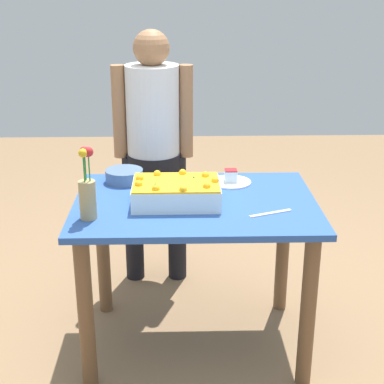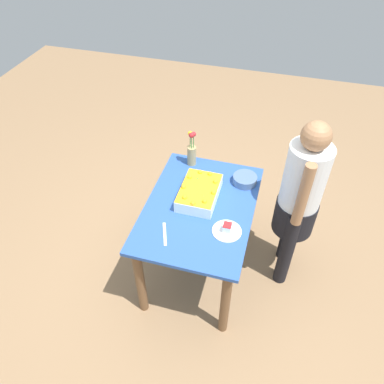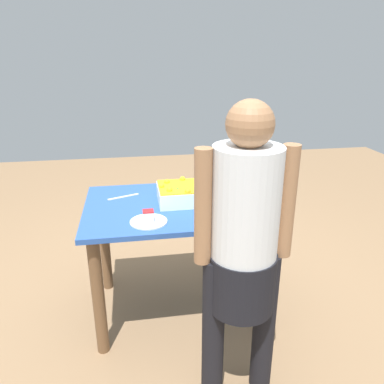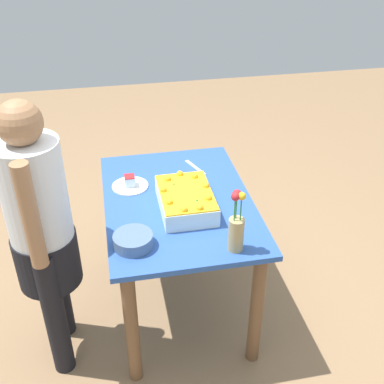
{
  "view_description": "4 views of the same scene",
  "coord_description": "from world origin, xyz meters",
  "px_view_note": "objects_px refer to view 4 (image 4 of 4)",
  "views": [
    {
      "loc": [
        -0.08,
        -2.54,
        1.78
      ],
      "look_at": [
        -0.01,
        0.05,
        0.8
      ],
      "focal_mm": 55.0,
      "sensor_mm": 36.0,
      "label": 1
    },
    {
      "loc": [
        1.89,
        0.47,
        2.76
      ],
      "look_at": [
        -0.02,
        -0.06,
        0.89
      ],
      "focal_mm": 35.0,
      "sensor_mm": 36.0,
      "label": 2
    },
    {
      "loc": [
        0.25,
        2.13,
        1.66
      ],
      "look_at": [
        -0.09,
        0.03,
        0.86
      ],
      "focal_mm": 35.0,
      "sensor_mm": 36.0,
      "label": 3
    },
    {
      "loc": [
        -2.16,
        0.35,
        2.22
      ],
      "look_at": [
        -0.06,
        -0.07,
        0.86
      ],
      "focal_mm": 45.0,
      "sensor_mm": 36.0,
      "label": 4
    }
  ],
  "objects_px": {
    "serving_plate_with_slice": "(130,184)",
    "cake_knife": "(195,167)",
    "flower_vase": "(236,228)",
    "fruit_bowl": "(133,241)",
    "sheet_cake": "(186,200)",
    "person_standing": "(41,226)"
  },
  "relations": [
    {
      "from": "person_standing",
      "to": "cake_knife",
      "type": "bearing_deg",
      "value": 32.29
    },
    {
      "from": "cake_knife",
      "to": "sheet_cake",
      "type": "bearing_deg",
      "value": -39.4
    },
    {
      "from": "person_standing",
      "to": "serving_plate_with_slice",
      "type": "bearing_deg",
      "value": 41.65
    },
    {
      "from": "cake_knife",
      "to": "fruit_bowl",
      "type": "bearing_deg",
      "value": -54.21
    },
    {
      "from": "fruit_bowl",
      "to": "sheet_cake",
      "type": "bearing_deg",
      "value": -49.02
    },
    {
      "from": "flower_vase",
      "to": "person_standing",
      "type": "xyz_separation_m",
      "value": [
        0.25,
        0.89,
        -0.05
      ]
    },
    {
      "from": "sheet_cake",
      "to": "person_standing",
      "type": "bearing_deg",
      "value": 100.06
    },
    {
      "from": "fruit_bowl",
      "to": "person_standing",
      "type": "relative_size",
      "value": 0.13
    },
    {
      "from": "fruit_bowl",
      "to": "person_standing",
      "type": "height_order",
      "value": "person_standing"
    },
    {
      "from": "cake_knife",
      "to": "fruit_bowl",
      "type": "distance_m",
      "value": 0.81
    },
    {
      "from": "sheet_cake",
      "to": "fruit_bowl",
      "type": "distance_m",
      "value": 0.4
    },
    {
      "from": "flower_vase",
      "to": "fruit_bowl",
      "type": "bearing_deg",
      "value": 76.2
    },
    {
      "from": "cake_knife",
      "to": "fruit_bowl",
      "type": "height_order",
      "value": "fruit_bowl"
    },
    {
      "from": "flower_vase",
      "to": "fruit_bowl",
      "type": "relative_size",
      "value": 1.69
    },
    {
      "from": "cake_knife",
      "to": "flower_vase",
      "type": "height_order",
      "value": "flower_vase"
    },
    {
      "from": "serving_plate_with_slice",
      "to": "person_standing",
      "type": "xyz_separation_m",
      "value": [
        -0.4,
        0.45,
        0.06
      ]
    },
    {
      "from": "flower_vase",
      "to": "fruit_bowl",
      "type": "distance_m",
      "value": 0.49
    },
    {
      "from": "serving_plate_with_slice",
      "to": "cake_knife",
      "type": "distance_m",
      "value": 0.43
    },
    {
      "from": "cake_knife",
      "to": "serving_plate_with_slice",
      "type": "bearing_deg",
      "value": -92.34
    },
    {
      "from": "serving_plate_with_slice",
      "to": "cake_knife",
      "type": "height_order",
      "value": "serving_plate_with_slice"
    },
    {
      "from": "serving_plate_with_slice",
      "to": "flower_vase",
      "type": "distance_m",
      "value": 0.79
    },
    {
      "from": "cake_knife",
      "to": "flower_vase",
      "type": "relative_size",
      "value": 0.65
    }
  ]
}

